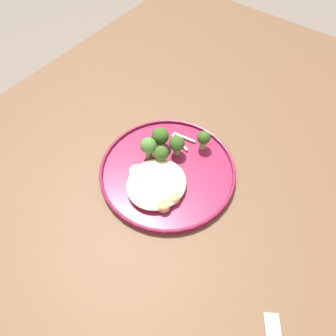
{
  "coord_description": "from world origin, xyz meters",
  "views": [
    {
      "loc": [
        0.33,
        0.23,
        1.31
      ],
      "look_at": [
        0.02,
        0.0,
        0.76
      ],
      "focal_mm": 34.15,
      "sensor_mm": 36.0,
      "label": 1
    }
  ],
  "objects_px": {
    "seared_scallop_left_edge": "(157,180)",
    "seared_scallop_tilted_round": "(172,196)",
    "seared_scallop_front_small": "(163,205)",
    "broccoli_floret_beside_noodles": "(161,154)",
    "seared_scallop_large_seared": "(137,172)",
    "dinner_plate": "(168,171)",
    "broccoli_floret_left_leaning": "(204,139)",
    "broccoli_floret_split_head": "(148,147)",
    "broccoli_floret_center_pile": "(177,144)",
    "seared_scallop_right_edge": "(142,195)",
    "broccoli_floret_front_edge": "(160,137)"
  },
  "relations": [
    {
      "from": "broccoli_floret_beside_noodles",
      "to": "seared_scallop_large_seared",
      "type": "bearing_deg",
      "value": -19.26
    },
    {
      "from": "seared_scallop_right_edge",
      "to": "broccoli_floret_front_edge",
      "type": "height_order",
      "value": "broccoli_floret_front_edge"
    },
    {
      "from": "seared_scallop_tilted_round",
      "to": "broccoli_floret_center_pile",
      "type": "height_order",
      "value": "broccoli_floret_center_pile"
    },
    {
      "from": "seared_scallop_front_small",
      "to": "broccoli_floret_center_pile",
      "type": "xyz_separation_m",
      "value": [
        -0.13,
        -0.06,
        0.02
      ]
    },
    {
      "from": "seared_scallop_right_edge",
      "to": "broccoli_floret_center_pile",
      "type": "distance_m",
      "value": 0.14
    },
    {
      "from": "seared_scallop_left_edge",
      "to": "broccoli_floret_left_leaning",
      "type": "relative_size",
      "value": 0.69
    },
    {
      "from": "seared_scallop_left_edge",
      "to": "seared_scallop_front_small",
      "type": "bearing_deg",
      "value": 49.59
    },
    {
      "from": "seared_scallop_tilted_round",
      "to": "broccoli_floret_left_leaning",
      "type": "distance_m",
      "value": 0.15
    },
    {
      "from": "seared_scallop_tilted_round",
      "to": "broccoli_floret_beside_noodles",
      "type": "relative_size",
      "value": 0.68
    },
    {
      "from": "broccoli_floret_center_pile",
      "to": "seared_scallop_right_edge",
      "type": "bearing_deg",
      "value": 4.72
    },
    {
      "from": "dinner_plate",
      "to": "seared_scallop_large_seared",
      "type": "relative_size",
      "value": 8.71
    },
    {
      "from": "seared_scallop_left_edge",
      "to": "broccoli_floret_center_pile",
      "type": "height_order",
      "value": "broccoli_floret_center_pile"
    },
    {
      "from": "seared_scallop_front_small",
      "to": "broccoli_floret_front_edge",
      "type": "height_order",
      "value": "broccoli_floret_front_edge"
    },
    {
      "from": "seared_scallop_left_edge",
      "to": "broccoli_floret_split_head",
      "type": "xyz_separation_m",
      "value": [
        -0.04,
        -0.05,
        0.02
      ]
    },
    {
      "from": "broccoli_floret_split_head",
      "to": "seared_scallop_large_seared",
      "type": "bearing_deg",
      "value": 10.47
    },
    {
      "from": "seared_scallop_front_small",
      "to": "broccoli_floret_beside_noodles",
      "type": "bearing_deg",
      "value": -140.5
    },
    {
      "from": "seared_scallop_large_seared",
      "to": "broccoli_floret_left_leaning",
      "type": "height_order",
      "value": "broccoli_floret_left_leaning"
    },
    {
      "from": "seared_scallop_left_edge",
      "to": "broccoli_floret_split_head",
      "type": "distance_m",
      "value": 0.07
    },
    {
      "from": "seared_scallop_large_seared",
      "to": "broccoli_floret_center_pile",
      "type": "distance_m",
      "value": 0.1
    },
    {
      "from": "broccoli_floret_center_pile",
      "to": "broccoli_floret_split_head",
      "type": "xyz_separation_m",
      "value": [
        0.04,
        -0.04,
        0.01
      ]
    },
    {
      "from": "seared_scallop_right_edge",
      "to": "broccoli_floret_left_leaning",
      "type": "relative_size",
      "value": 0.65
    },
    {
      "from": "seared_scallop_left_edge",
      "to": "seared_scallop_tilted_round",
      "type": "xyz_separation_m",
      "value": [
        0.01,
        0.05,
        0.0
      ]
    },
    {
      "from": "seared_scallop_left_edge",
      "to": "seared_scallop_tilted_round",
      "type": "bearing_deg",
      "value": 74.89
    },
    {
      "from": "dinner_plate",
      "to": "seared_scallop_right_edge",
      "type": "height_order",
      "value": "seared_scallop_right_edge"
    },
    {
      "from": "seared_scallop_large_seared",
      "to": "broccoli_floret_split_head",
      "type": "xyz_separation_m",
      "value": [
        -0.05,
        -0.01,
        0.03
      ]
    },
    {
      "from": "broccoli_floret_left_leaning",
      "to": "seared_scallop_right_edge",
      "type": "bearing_deg",
      "value": -8.17
    },
    {
      "from": "dinner_plate",
      "to": "seared_scallop_tilted_round",
      "type": "height_order",
      "value": "seared_scallop_tilted_round"
    },
    {
      "from": "seared_scallop_front_small",
      "to": "seared_scallop_large_seared",
      "type": "xyz_separation_m",
      "value": [
        -0.03,
        -0.09,
        -0.0
      ]
    },
    {
      "from": "dinner_plate",
      "to": "broccoli_floret_split_head",
      "type": "bearing_deg",
      "value": -94.82
    },
    {
      "from": "seared_scallop_right_edge",
      "to": "broccoli_floret_center_pile",
      "type": "height_order",
      "value": "broccoli_floret_center_pile"
    },
    {
      "from": "seared_scallop_tilted_round",
      "to": "broccoli_floret_front_edge",
      "type": "relative_size",
      "value": 0.61
    },
    {
      "from": "broccoli_floret_split_head",
      "to": "broccoli_floret_beside_noodles",
      "type": "height_order",
      "value": "broccoli_floret_split_head"
    },
    {
      "from": "seared_scallop_right_edge",
      "to": "broccoli_floret_split_head",
      "type": "height_order",
      "value": "broccoli_floret_split_head"
    },
    {
      "from": "seared_scallop_large_seared",
      "to": "broccoli_floret_beside_noodles",
      "type": "height_order",
      "value": "broccoli_floret_beside_noodles"
    },
    {
      "from": "seared_scallop_left_edge",
      "to": "broccoli_floret_front_edge",
      "type": "xyz_separation_m",
      "value": [
        -0.08,
        -0.05,
        0.02
      ]
    },
    {
      "from": "seared_scallop_large_seared",
      "to": "broccoli_floret_left_leaning",
      "type": "relative_size",
      "value": 0.68
    },
    {
      "from": "broccoli_floret_left_leaning",
      "to": "seared_scallop_large_seared",
      "type": "bearing_deg",
      "value": -25.56
    },
    {
      "from": "seared_scallop_large_seared",
      "to": "seared_scallop_tilted_round",
      "type": "distance_m",
      "value": 0.09
    },
    {
      "from": "seared_scallop_large_seared",
      "to": "dinner_plate",
      "type": "bearing_deg",
      "value": 136.27
    },
    {
      "from": "seared_scallop_large_seared",
      "to": "broccoli_floret_split_head",
      "type": "distance_m",
      "value": 0.06
    },
    {
      "from": "broccoli_floret_split_head",
      "to": "broccoli_floret_beside_noodles",
      "type": "relative_size",
      "value": 1.22
    },
    {
      "from": "broccoli_floret_center_pile",
      "to": "dinner_plate",
      "type": "bearing_deg",
      "value": 14.96
    },
    {
      "from": "dinner_plate",
      "to": "seared_scallop_large_seared",
      "type": "bearing_deg",
      "value": -43.73
    },
    {
      "from": "seared_scallop_large_seared",
      "to": "broccoli_floret_left_leaning",
      "type": "xyz_separation_m",
      "value": [
        -0.14,
        0.07,
        0.02
      ]
    },
    {
      "from": "seared_scallop_left_edge",
      "to": "broccoli_floret_left_leaning",
      "type": "bearing_deg",
      "value": 170.02
    },
    {
      "from": "seared_scallop_left_edge",
      "to": "broccoli_floret_beside_noodles",
      "type": "bearing_deg",
      "value": -151.9
    },
    {
      "from": "seared_scallop_large_seared",
      "to": "broccoli_floret_front_edge",
      "type": "xyz_separation_m",
      "value": [
        -0.09,
        -0.01,
        0.02
      ]
    },
    {
      "from": "dinner_plate",
      "to": "broccoli_floret_beside_noodles",
      "type": "height_order",
      "value": "broccoli_floret_beside_noodles"
    },
    {
      "from": "broccoli_floret_front_edge",
      "to": "seared_scallop_left_edge",
      "type": "bearing_deg",
      "value": 33.36
    },
    {
      "from": "seared_scallop_front_small",
      "to": "seared_scallop_left_edge",
      "type": "relative_size",
      "value": 0.77
    }
  ]
}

